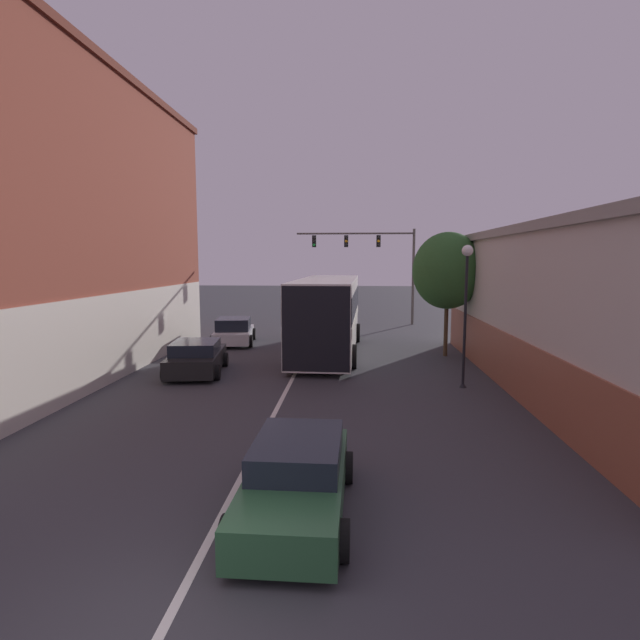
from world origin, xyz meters
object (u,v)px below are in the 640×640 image
(traffic_signal_gantry, at_px, (374,254))
(bus, at_px, (328,312))
(street_lamp, at_px, (466,295))
(hatchback_foreground, at_px, (297,478))
(parked_car_left_near, at_px, (196,358))
(parked_car_left_mid, at_px, (234,332))
(street_tree_near, at_px, (448,271))

(traffic_signal_gantry, bearing_deg, bus, -103.31)
(traffic_signal_gantry, height_order, street_lamp, traffic_signal_gantry)
(bus, height_order, hatchback_foreground, bus)
(bus, height_order, parked_car_left_near, bus)
(hatchback_foreground, bearing_deg, bus, 1.77)
(parked_car_left_near, xyz_separation_m, traffic_signal_gantry, (7.50, 15.64, 4.22))
(parked_car_left_near, bearing_deg, hatchback_foreground, -161.48)
(bus, bearing_deg, hatchback_foreground, -177.29)
(traffic_signal_gantry, distance_m, street_lamp, 17.37)
(hatchback_foreground, relative_size, parked_car_left_mid, 1.01)
(street_lamp, distance_m, street_tree_near, 5.85)
(traffic_signal_gantry, height_order, street_tree_near, traffic_signal_gantry)
(parked_car_left_mid, distance_m, street_tree_near, 11.37)
(hatchback_foreground, xyz_separation_m, street_tree_near, (5.23, 14.78, 3.31))
(parked_car_left_near, relative_size, street_tree_near, 0.73)
(bus, distance_m, street_lamp, 8.05)
(bus, relative_size, street_tree_near, 1.91)
(parked_car_left_near, distance_m, street_tree_near, 11.70)
(parked_car_left_mid, bearing_deg, parked_car_left_near, 173.79)
(parked_car_left_near, relative_size, parked_car_left_mid, 0.99)
(hatchback_foreground, bearing_deg, street_tree_near, -18.62)
(bus, distance_m, parked_car_left_near, 6.91)
(parked_car_left_mid, relative_size, street_lamp, 0.85)
(hatchback_foreground, height_order, parked_car_left_mid, parked_car_left_mid)
(parked_car_left_near, relative_size, street_lamp, 0.84)
(hatchback_foreground, distance_m, parked_car_left_mid, 18.23)
(bus, height_order, parked_car_left_mid, bus)
(hatchback_foreground, xyz_separation_m, street_lamp, (4.80, 8.99, 2.60))
(street_lamp, relative_size, street_tree_near, 0.87)
(parked_car_left_near, height_order, street_tree_near, street_tree_near)
(hatchback_foreground, xyz_separation_m, parked_car_left_mid, (-5.34, 17.43, 0.03))
(bus, relative_size, hatchback_foreground, 2.56)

